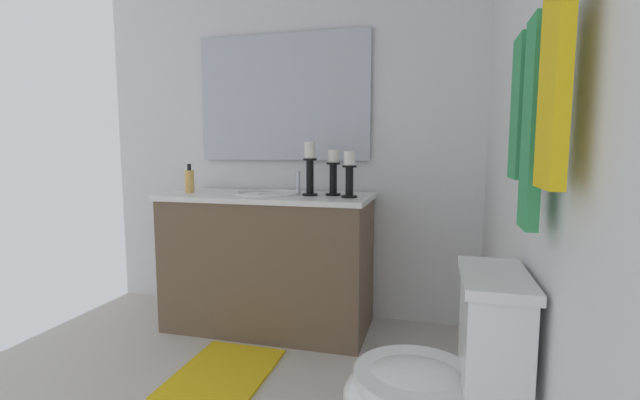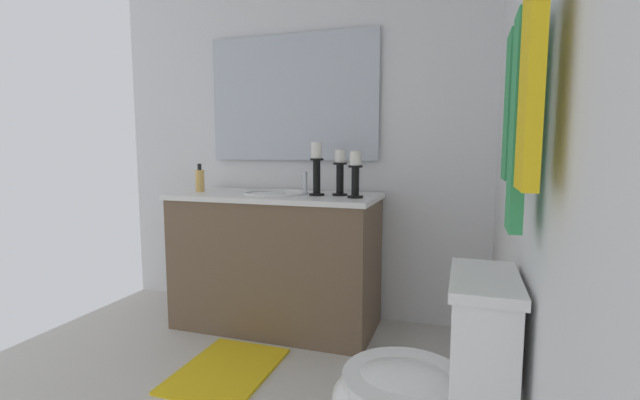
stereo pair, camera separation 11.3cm
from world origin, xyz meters
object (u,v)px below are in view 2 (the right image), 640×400
Objects in this scene: towel_near_vanity at (512,107)px; towel_center at (518,124)px; bath_mat at (227,370)px; toilet at (427,393)px; mirror at (293,98)px; candle_holder_tall at (355,173)px; vanity_cabinet at (277,260)px; towel_bar at (532,20)px; candle_holder_short at (340,172)px; towel_near_corner at (531,89)px; candle_holder_mid at (317,167)px; sink_basin at (276,200)px; soap_bottle at (200,180)px.

towel_near_vanity and towel_center have the same top height.
towel_center is (0.19, 0.00, -0.06)m from towel_near_vanity.
bath_mat is at bearing -118.67° from towel_center.
towel_center reaches higher than toilet.
mirror is 2.24× the size of towel_center.
candle_holder_tall is 1.43m from towel_center.
towel_bar is at bearing 43.70° from vanity_cabinet.
candle_holder_short is 1.73m from towel_near_corner.
candle_holder_mid is 0.78× the size of towel_near_vanity.
soap_bottle is (0.03, -0.52, 0.11)m from sink_basin.
bath_mat is (-0.86, -1.21, -1.22)m from towel_near_corner.
towel_near_corner is at bearing 32.81° from candle_holder_mid.
bath_mat is (0.91, 0.00, -1.43)m from mirror.
candle_holder_mid is (0.01, 0.27, 0.21)m from sink_basin.
sink_basin is 0.34m from candle_holder_mid.
towel_near_corner is at bearing 39.31° from sink_basin.
towel_near_vanity is (-0.06, 0.20, 0.86)m from toilet.
soap_bottle is 0.30× the size of bath_mat.
sink_basin is 1.54× the size of candle_holder_tall.
mirror is (-0.28, 0.00, 1.02)m from vanity_cabinet.
soap_bottle is at bearing -129.95° from towel_near_corner.
towel_center is at bearing -90.00° from towel_bar.
towel_center reaches higher than sink_basin.
towel_bar is (1.29, 1.23, 0.61)m from sink_basin.
towel_bar is (1.28, 0.96, 0.40)m from candle_holder_mid.
soap_bottle is at bearing -138.87° from bath_mat.
towel_bar reaches higher than candle_holder_short.
towel_near_corner is at bearing 0.00° from towel_near_vanity.
mirror is 0.66m from candle_holder_short.
candle_holder_short is at bearing -147.69° from towel_bar.
candle_holder_short is at bearing -128.07° from candle_holder_tall.
sink_basin reaches higher than vanity_cabinet.
towel_near_corner is at bearing 50.05° from soap_bottle.
vanity_cabinet is 1.82m from towel_near_vanity.
towel_center reaches higher than soap_bottle.
towel_near_vanity reaches higher than bath_mat.
soap_bottle is (0.03, -0.52, 0.49)m from vanity_cabinet.
bath_mat is (0.65, -0.40, -0.97)m from candle_holder_short.
mirror is (-0.28, -0.00, 0.65)m from sink_basin.
mirror is 2.02× the size of towel_bar.
candle_holder_short is at bearing 94.31° from sink_basin.
towel_near_corner reaches higher than soap_bottle.
soap_bottle is at bearing -59.59° from mirror.
toilet is (1.43, 1.01, -1.08)m from mirror.
candle_holder_mid is at bearing -138.87° from towel_near_vanity.
toilet is at bearing 41.15° from sink_basin.
mirror reaches higher than sink_basin.
towel_center is (1.32, 0.82, 0.19)m from candle_holder_short.
candle_holder_tall is 0.15m from candle_holder_short.
soap_bottle is 0.31× the size of towel_bar.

